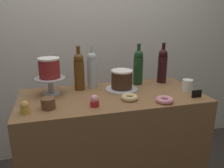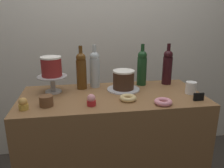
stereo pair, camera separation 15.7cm
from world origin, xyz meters
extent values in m
cube|color=silver|center=(0.00, 0.87, 1.30)|extent=(6.00, 0.05, 2.60)
cube|color=brown|center=(0.00, 0.00, 0.47)|extent=(1.27, 0.59, 0.94)
cylinder|color=#B2B2B7|center=(-0.41, 0.12, 0.95)|extent=(0.12, 0.12, 0.01)
cylinder|color=#B2B2B7|center=(-0.41, 0.12, 1.00)|extent=(0.04, 0.04, 0.10)
cylinder|color=#B2B2B7|center=(-0.41, 0.12, 1.06)|extent=(0.21, 0.21, 0.01)
cylinder|color=maroon|center=(-0.41, 0.12, 1.13)|extent=(0.14, 0.14, 0.13)
cylinder|color=white|center=(-0.41, 0.12, 1.20)|extent=(0.14, 0.14, 0.01)
cylinder|color=silver|center=(0.10, 0.10, 0.95)|extent=(0.24, 0.24, 0.01)
cylinder|color=#3D2619|center=(0.10, 0.10, 1.02)|extent=(0.16, 0.16, 0.13)
cylinder|color=white|center=(0.10, 0.10, 1.09)|extent=(0.16, 0.16, 0.01)
cylinder|color=#193D1E|center=(0.27, 0.20, 1.05)|extent=(0.08, 0.08, 0.22)
sphere|color=#193D1E|center=(0.27, 0.20, 1.18)|extent=(0.07, 0.07, 0.07)
cylinder|color=#193D1E|center=(0.27, 0.20, 1.23)|extent=(0.03, 0.03, 0.08)
cylinder|color=#5B3814|center=(-0.20, 0.18, 1.05)|extent=(0.08, 0.08, 0.22)
sphere|color=#5B3814|center=(-0.20, 0.18, 1.18)|extent=(0.07, 0.07, 0.07)
cylinder|color=#5B3814|center=(-0.20, 0.18, 1.23)|extent=(0.03, 0.03, 0.08)
cylinder|color=black|center=(0.48, 0.19, 1.05)|extent=(0.08, 0.08, 0.22)
sphere|color=black|center=(0.48, 0.19, 1.18)|extent=(0.07, 0.07, 0.07)
cylinder|color=black|center=(0.48, 0.19, 1.23)|extent=(0.03, 0.03, 0.08)
cylinder|color=#B2BCC1|center=(-0.10, 0.21, 1.05)|extent=(0.08, 0.08, 0.22)
sphere|color=#B2BCC1|center=(-0.10, 0.21, 1.18)|extent=(0.07, 0.07, 0.07)
cylinder|color=#B2BCC1|center=(-0.10, 0.21, 1.23)|extent=(0.03, 0.03, 0.08)
cylinder|color=red|center=(-0.16, -0.17, 0.96)|extent=(0.06, 0.06, 0.03)
sphere|color=pink|center=(-0.16, -0.17, 0.99)|extent=(0.05, 0.05, 0.05)
cylinder|color=gold|center=(-0.56, -0.17, 0.96)|extent=(0.06, 0.06, 0.03)
sphere|color=#CC9347|center=(-0.56, -0.17, 0.99)|extent=(0.05, 0.05, 0.05)
torus|color=#E0C17F|center=(0.09, -0.12, 0.96)|extent=(0.11, 0.11, 0.03)
torus|color=pink|center=(0.29, -0.22, 0.96)|extent=(0.11, 0.11, 0.03)
cylinder|color=brown|center=(-0.43, -0.13, 0.95)|extent=(0.08, 0.08, 0.01)
cylinder|color=brown|center=(-0.43, -0.13, 0.96)|extent=(0.08, 0.08, 0.01)
cylinder|color=brown|center=(-0.43, -0.13, 0.97)|extent=(0.08, 0.08, 0.01)
cylinder|color=brown|center=(-0.43, -0.13, 0.98)|extent=(0.08, 0.08, 0.01)
cylinder|color=brown|center=(-0.43, -0.13, 0.99)|extent=(0.08, 0.08, 0.01)
cylinder|color=brown|center=(-0.43, -0.13, 1.00)|extent=(0.08, 0.08, 0.01)
cube|color=black|center=(0.54, -0.20, 0.97)|extent=(0.07, 0.01, 0.05)
cylinder|color=white|center=(0.56, -0.06, 0.98)|extent=(0.08, 0.08, 0.08)
camera|label=1|loc=(-0.39, -1.45, 1.49)|focal=36.44mm
camera|label=2|loc=(-0.23, -1.48, 1.49)|focal=36.44mm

